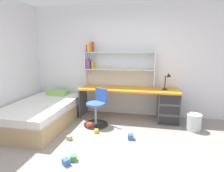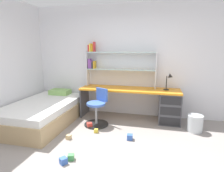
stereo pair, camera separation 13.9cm
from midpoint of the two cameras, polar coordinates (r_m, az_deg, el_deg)
ground_plane at (r=2.88m, az=-0.11°, el=-23.56°), size 5.89×5.46×0.02m
room_shell at (r=3.89m, az=-13.21°, el=6.85°), size 5.89×5.46×2.70m
desk at (r=4.37m, az=14.39°, el=-5.09°), size 2.29×0.60×0.73m
bookshelf_hutch at (r=4.50m, az=1.03°, el=7.46°), size 1.68×0.22×1.07m
desk_lamp at (r=4.28m, az=18.22°, el=2.04°), size 0.20×0.17×0.38m
swivel_chair at (r=4.06m, az=-3.61°, el=-7.62°), size 0.52×0.52×0.79m
bed_platform at (r=4.44m, az=-19.41°, el=-7.63°), size 1.26×2.04×0.60m
waste_bin at (r=4.16m, az=25.09°, el=-10.38°), size 0.30×0.30×0.34m
toy_block_natural_0 at (r=3.61m, az=-12.09°, el=-15.11°), size 0.10×0.10×0.08m
toy_block_blue_1 at (r=2.95m, az=-13.35°, el=-21.50°), size 0.13×0.13×0.09m
toy_block_red_2 at (r=4.02m, az=-5.93°, el=-11.91°), size 0.14×0.14×0.10m
toy_block_green_3 at (r=3.02m, az=-11.15°, el=-20.70°), size 0.11×0.11×0.09m
toy_block_yellow_4 at (r=3.79m, az=-3.85°, el=-13.61°), size 0.08×0.08×0.07m
toy_block_blue_5 at (r=3.54m, az=6.67°, el=-15.34°), size 0.11×0.11×0.10m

